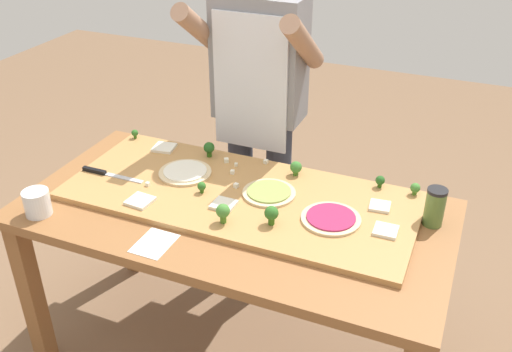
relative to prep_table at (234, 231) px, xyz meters
name	(u,v)px	position (x,y,z in m)	size (l,w,h in m)	color
prep_table	(234,231)	(0.00, 0.00, 0.00)	(1.64, 0.82, 0.78)	brown
cutting_board	(239,195)	(-0.01, 0.08, 0.11)	(1.37, 0.59, 0.02)	#B27F47
chefs_knife	(105,173)	(-0.59, 0.00, 0.13)	(0.29, 0.02, 0.02)	#B7BABF
pizza_whole_pesto_green	(269,193)	(0.10, 0.12, 0.13)	(0.21, 0.21, 0.02)	beige
pizza_whole_white_garlic	(185,172)	(-0.28, 0.14, 0.13)	(0.22, 0.22, 0.02)	beige
pizza_whole_beet_magenta	(331,218)	(0.37, 0.04, 0.13)	(0.22, 0.22, 0.02)	beige
pizza_slice_near_right	(224,204)	(-0.03, -0.02, 0.13)	(0.09, 0.09, 0.01)	silver
pizza_slice_center	(380,206)	(0.52, 0.19, 0.13)	(0.08, 0.08, 0.01)	silver
pizza_slice_far_left	(164,148)	(-0.48, 0.30, 0.13)	(0.09, 0.09, 0.01)	silver
pizza_slice_far_right	(140,201)	(-0.33, -0.12, 0.13)	(0.09, 0.09, 0.01)	silver
pizza_slice_near_left	(386,231)	(0.57, 0.05, 0.13)	(0.08, 0.08, 0.01)	silver
broccoli_floret_front_mid	(271,214)	(0.18, -0.06, 0.17)	(0.05, 0.05, 0.07)	#366618
broccoli_floret_back_mid	(135,133)	(-0.66, 0.34, 0.15)	(0.03, 0.03, 0.04)	#366618
broccoli_floret_front_left	(380,181)	(0.48, 0.34, 0.16)	(0.04, 0.04, 0.05)	#2C5915
broccoli_floret_center_right	(202,187)	(-0.15, 0.03, 0.15)	(0.03, 0.03, 0.05)	#366618
broccoli_floret_back_right	(296,168)	(0.14, 0.30, 0.16)	(0.05, 0.05, 0.06)	#3F7220
broccoli_floret_front_right	(209,148)	(-0.26, 0.31, 0.17)	(0.05, 0.05, 0.07)	#2C5915
broccoli_floret_center_left	(415,188)	(0.62, 0.34, 0.15)	(0.04, 0.04, 0.05)	#487A23
broccoli_floret_back_left	(223,212)	(0.02, -0.12, 0.17)	(0.05, 0.05, 0.07)	#487A23
cheese_crumble_a	(266,162)	(-0.01, 0.35, 0.13)	(0.02, 0.02, 0.02)	silver
cheese_crumble_b	(236,165)	(-0.11, 0.28, 0.13)	(0.01, 0.01, 0.01)	silver
cheese_crumble_c	(232,172)	(-0.10, 0.21, 0.13)	(0.02, 0.02, 0.02)	white
cheese_crumble_d	(236,185)	(-0.04, 0.12, 0.13)	(0.02, 0.02, 0.02)	white
cheese_crumble_e	(148,184)	(-0.37, -0.01, 0.13)	(0.02, 0.02, 0.02)	silver
cheese_crumble_f	(226,160)	(-0.17, 0.29, 0.14)	(0.02, 0.02, 0.02)	silver
flour_cup	(37,204)	(-0.66, -0.31, 0.15)	(0.10, 0.10, 0.10)	white
sauce_jar	(435,207)	(0.71, 0.19, 0.18)	(0.07, 0.07, 0.15)	#517033
recipe_note	(154,243)	(-0.16, -0.30, 0.10)	(0.12, 0.16, 0.00)	white
cook_center	(259,97)	(-0.14, 0.59, 0.32)	(0.54, 0.39, 1.67)	#333847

